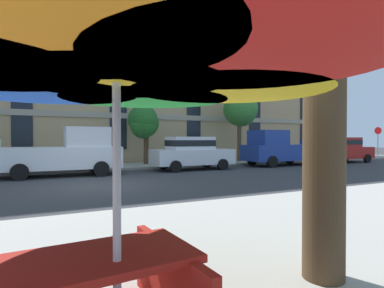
% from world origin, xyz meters
% --- Properties ---
extents(ground_plane, '(120.00, 120.00, 0.00)m').
position_xyz_m(ground_plane, '(0.00, 0.00, 0.00)').
color(ground_plane, '#38383A').
extents(sidewalk_far, '(56.00, 3.60, 0.12)m').
position_xyz_m(sidewalk_far, '(0.00, 6.80, 0.06)').
color(sidewalk_far, '#9E998E').
rests_on(sidewalk_far, ground).
extents(apartment_building, '(44.06, 12.08, 16.00)m').
position_xyz_m(apartment_building, '(-0.00, 14.99, 8.00)').
color(apartment_building, tan).
rests_on(apartment_building, ground).
extents(pickup_white, '(5.10, 2.12, 2.20)m').
position_xyz_m(pickup_white, '(-0.71, 3.70, 1.03)').
color(pickup_white, silver).
rests_on(pickup_white, ground).
extents(sedan_white, '(4.40, 1.98, 1.78)m').
position_xyz_m(sedan_white, '(5.53, 3.70, 0.95)').
color(sedan_white, silver).
rests_on(sedan_white, ground).
extents(pickup_blue, '(5.10, 2.12, 2.20)m').
position_xyz_m(pickup_blue, '(11.61, 3.70, 1.03)').
color(pickup_blue, navy).
rests_on(pickup_blue, ground).
extents(sedan_red, '(4.40, 1.98, 1.78)m').
position_xyz_m(sedan_red, '(17.43, 3.70, 0.95)').
color(sedan_red, '#B21E19').
rests_on(sedan_red, ground).
extents(stop_sign, '(0.07, 0.68, 2.82)m').
position_xyz_m(stop_sign, '(27.10, 7.40, 1.88)').
color(stop_sign, slate).
rests_on(stop_sign, ground).
extents(street_tree_middle, '(1.92, 2.16, 3.82)m').
position_xyz_m(street_tree_middle, '(3.94, 7.25, 2.72)').
color(street_tree_middle, '#4C3823').
rests_on(street_tree_middle, ground).
extents(street_tree_right, '(2.55, 2.78, 5.00)m').
position_xyz_m(street_tree_right, '(10.85, 6.70, 3.71)').
color(street_tree_right, brown).
rests_on(street_tree_right, ground).
extents(patio_umbrella, '(3.57, 3.31, 2.54)m').
position_xyz_m(patio_umbrella, '(-1.22, -9.00, 2.26)').
color(patio_umbrella, silver).
rests_on(patio_umbrella, ground).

